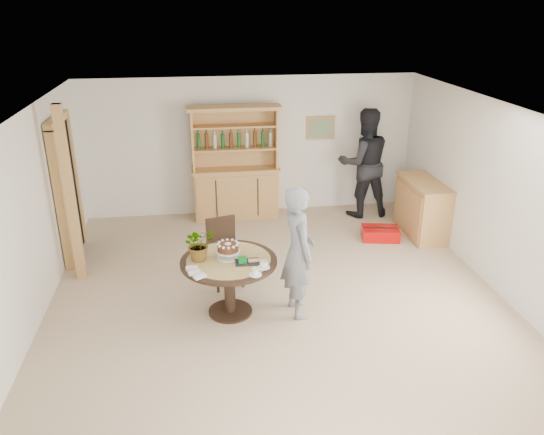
% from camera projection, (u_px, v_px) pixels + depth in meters
% --- Properties ---
extents(ground, '(7.00, 7.00, 0.00)m').
position_uv_depth(ground, '(280.00, 307.00, 6.91)').
color(ground, tan).
rests_on(ground, ground).
extents(room_shell, '(6.04, 7.04, 2.52)m').
position_uv_depth(room_shell, '(281.00, 180.00, 6.26)').
color(room_shell, white).
rests_on(room_shell, ground).
extents(doorway, '(0.13, 1.10, 2.18)m').
position_uv_depth(doorway, '(66.00, 188.00, 7.93)').
color(doorway, black).
rests_on(doorway, ground).
extents(pine_post, '(0.12, 0.12, 2.50)m').
position_uv_depth(pine_post, '(70.00, 196.00, 7.18)').
color(pine_post, tan).
rests_on(pine_post, ground).
extents(hutch, '(1.62, 0.54, 2.04)m').
position_uv_depth(hutch, '(236.00, 181.00, 9.57)').
color(hutch, tan).
rests_on(hutch, ground).
extents(sideboard, '(0.54, 1.26, 0.94)m').
position_uv_depth(sideboard, '(422.00, 208.00, 8.92)').
color(sideboard, tan).
rests_on(sideboard, ground).
extents(dining_table, '(1.20, 1.20, 0.76)m').
position_uv_depth(dining_table, '(229.00, 270.00, 6.58)').
color(dining_table, black).
rests_on(dining_table, ground).
extents(dining_chair, '(0.51, 0.51, 0.95)m').
position_uv_depth(dining_chair, '(224.00, 247.00, 7.36)').
color(dining_chair, black).
rests_on(dining_chair, ground).
extents(birthday_cake, '(0.30, 0.30, 0.20)m').
position_uv_depth(birthday_cake, '(228.00, 248.00, 6.52)').
color(birthday_cake, white).
rests_on(birthday_cake, dining_table).
extents(flower_vase, '(0.47, 0.44, 0.42)m').
position_uv_depth(flower_vase, '(199.00, 244.00, 6.44)').
color(flower_vase, '#3F7233').
rests_on(flower_vase, dining_table).
extents(gift_tray, '(0.30, 0.20, 0.08)m').
position_uv_depth(gift_tray, '(247.00, 261.00, 6.42)').
color(gift_tray, black).
rests_on(gift_tray, dining_table).
extents(coffee_cup_a, '(0.15, 0.15, 0.09)m').
position_uv_depth(coffee_cup_a, '(264.00, 265.00, 6.30)').
color(coffee_cup_a, white).
rests_on(coffee_cup_a, dining_table).
extents(coffee_cup_b, '(0.15, 0.15, 0.08)m').
position_uv_depth(coffee_cup_b, '(255.00, 272.00, 6.13)').
color(coffee_cup_b, white).
rests_on(coffee_cup_b, dining_table).
extents(napkins, '(0.24, 0.33, 0.03)m').
position_uv_depth(napkins, '(195.00, 272.00, 6.17)').
color(napkins, white).
rests_on(napkins, dining_table).
extents(teen_boy, '(0.49, 0.67, 1.70)m').
position_uv_depth(teen_boy, '(298.00, 252.00, 6.50)').
color(teen_boy, slate).
rests_on(teen_boy, ground).
extents(adult_person, '(0.98, 0.77, 1.98)m').
position_uv_depth(adult_person, '(364.00, 163.00, 9.54)').
color(adult_person, black).
rests_on(adult_person, ground).
extents(red_suitcase, '(0.66, 0.50, 0.21)m').
position_uv_depth(red_suitcase, '(380.00, 233.00, 8.85)').
color(red_suitcase, red).
rests_on(red_suitcase, ground).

